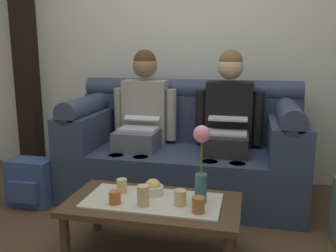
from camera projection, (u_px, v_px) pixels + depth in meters
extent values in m
cube|color=silver|center=(195.00, 24.00, 3.39)|extent=(6.00, 0.12, 2.90)
cube|color=black|center=(24.00, 26.00, 3.66)|extent=(0.20, 0.20, 2.90)
cube|color=#2D3851|center=(182.00, 172.00, 3.07)|extent=(1.92, 0.88, 0.42)
cube|color=#2D3851|center=(189.00, 117.00, 3.30)|extent=(1.92, 0.22, 0.40)
cylinder|color=#2D3851|center=(190.00, 89.00, 3.25)|extent=(1.92, 0.18, 0.18)
cube|color=#2D3851|center=(90.00, 127.00, 3.18)|extent=(0.28, 0.88, 0.28)
cylinder|color=#2D3851|center=(89.00, 106.00, 3.15)|extent=(0.18, 0.88, 0.18)
cube|color=#2D3851|center=(287.00, 137.00, 2.82)|extent=(0.28, 0.88, 0.28)
cylinder|color=#2D3851|center=(289.00, 113.00, 2.78)|extent=(0.18, 0.88, 0.18)
cube|color=#595B66|center=(138.00, 139.00, 3.04)|extent=(0.34, 0.40, 0.15)
cylinder|color=#595B66|center=(117.00, 181.00, 2.87)|extent=(0.12, 0.12, 0.42)
cylinder|color=#595B66|center=(141.00, 183.00, 2.83)|extent=(0.12, 0.12, 0.42)
cube|color=gray|center=(146.00, 111.00, 3.23)|extent=(0.38, 0.22, 0.54)
cylinder|color=gray|center=(119.00, 113.00, 3.25)|extent=(0.09, 0.09, 0.44)
cylinder|color=gray|center=(171.00, 115.00, 3.14)|extent=(0.09, 0.09, 0.44)
sphere|color=#936B4C|center=(145.00, 66.00, 3.13)|extent=(0.21, 0.21, 0.21)
sphere|color=#472D19|center=(145.00, 61.00, 3.12)|extent=(0.19, 0.19, 0.19)
cube|color=silver|center=(139.00, 128.00, 3.04)|extent=(0.31, 0.22, 0.02)
cube|color=silver|center=(144.00, 113.00, 3.17)|extent=(0.31, 0.20, 0.11)
cube|color=black|center=(144.00, 114.00, 3.16)|extent=(0.27, 0.17, 0.09)
cube|color=#232326|center=(226.00, 144.00, 2.88)|extent=(0.34, 0.40, 0.15)
cylinder|color=#232326|center=(209.00, 189.00, 2.71)|extent=(0.12, 0.12, 0.42)
cylinder|color=#232326|center=(236.00, 191.00, 2.67)|extent=(0.12, 0.12, 0.42)
cube|color=black|center=(229.00, 114.00, 3.07)|extent=(0.38, 0.22, 0.54)
cylinder|color=black|center=(201.00, 116.00, 3.09)|extent=(0.09, 0.09, 0.44)
cylinder|color=black|center=(258.00, 118.00, 2.98)|extent=(0.09, 0.09, 0.44)
sphere|color=tan|center=(231.00, 67.00, 2.97)|extent=(0.21, 0.21, 0.21)
sphere|color=brown|center=(231.00, 62.00, 2.96)|extent=(0.19, 0.19, 0.19)
cube|color=silver|center=(227.00, 133.00, 2.88)|extent=(0.31, 0.22, 0.02)
cube|color=silver|center=(228.00, 116.00, 2.98)|extent=(0.31, 0.21, 0.06)
cube|color=black|center=(228.00, 116.00, 2.97)|extent=(0.27, 0.18, 0.04)
cube|color=#47331E|center=(153.00, 204.00, 2.16)|extent=(1.02, 0.54, 0.04)
cube|color=beige|center=(153.00, 201.00, 2.15)|extent=(0.80, 0.38, 0.01)
cylinder|color=#47331E|center=(65.00, 240.00, 2.09)|extent=(0.06, 0.06, 0.30)
cylinder|color=#47331E|center=(96.00, 209.00, 2.50)|extent=(0.06, 0.06, 0.30)
cylinder|color=#47331E|center=(233.00, 223.00, 2.30)|extent=(0.06, 0.06, 0.30)
cylinder|color=#336672|center=(201.00, 188.00, 2.11)|extent=(0.07, 0.07, 0.17)
cylinder|color=#3D7538|center=(201.00, 157.00, 2.07)|extent=(0.01, 0.01, 0.20)
sphere|color=pink|center=(202.00, 134.00, 2.04)|extent=(0.10, 0.10, 0.10)
cylinder|color=silver|center=(153.00, 190.00, 2.23)|extent=(0.12, 0.12, 0.06)
sphere|color=#D8B766|center=(153.00, 187.00, 2.22)|extent=(0.10, 0.10, 0.10)
cylinder|color=#DBB77A|center=(143.00, 196.00, 2.06)|extent=(0.07, 0.07, 0.12)
cylinder|color=#DBB77A|center=(180.00, 198.00, 2.07)|extent=(0.07, 0.07, 0.09)
cylinder|color=#B26633|center=(198.00, 205.00, 1.98)|extent=(0.07, 0.07, 0.09)
cylinder|color=#B26633|center=(115.00, 197.00, 2.09)|extent=(0.07, 0.07, 0.08)
cylinder|color=#DBB77A|center=(122.00, 186.00, 2.26)|extent=(0.06, 0.06, 0.09)
cube|color=#33477A|center=(31.00, 182.00, 2.91)|extent=(0.35, 0.20, 0.37)
cube|color=#33477A|center=(23.00, 192.00, 2.80)|extent=(0.24, 0.05, 0.17)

